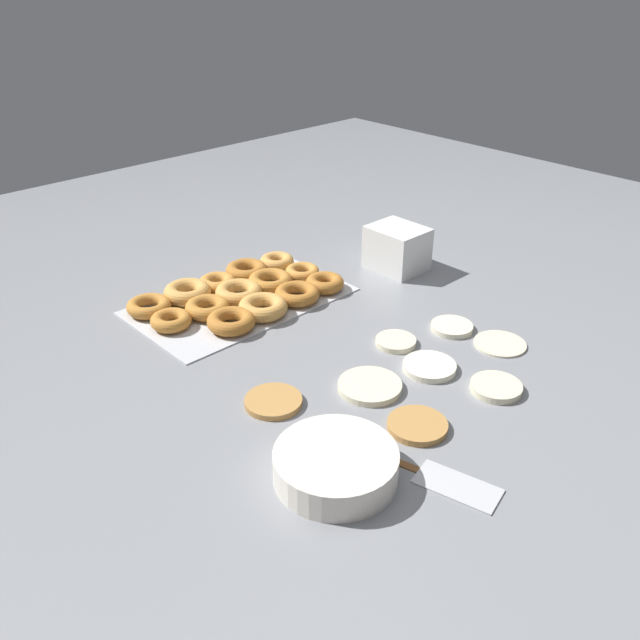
{
  "coord_description": "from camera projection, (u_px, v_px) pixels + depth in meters",
  "views": [
    {
      "loc": [
        0.85,
        0.77,
        0.71
      ],
      "look_at": [
        0.02,
        -0.12,
        0.04
      ],
      "focal_mm": 38.0,
      "sensor_mm": 36.0,
      "label": 1
    }
  ],
  "objects": [
    {
      "name": "batter_bowl",
      "position": [
        336.0,
        465.0,
        1.02
      ],
      "size": [
        0.19,
        0.19,
        0.05
      ],
      "color": "silver",
      "rests_on": "ground_plane"
    },
    {
      "name": "pancake_1",
      "position": [
        429.0,
        367.0,
        1.3
      ],
      "size": [
        0.1,
        0.1,
        0.01
      ],
      "primitive_type": "cylinder",
      "color": "silver",
      "rests_on": "ground_plane"
    },
    {
      "name": "pancake_5",
      "position": [
        500.0,
        343.0,
        1.38
      ],
      "size": [
        0.11,
        0.11,
        0.01
      ],
      "primitive_type": "cylinder",
      "color": "beige",
      "rests_on": "ground_plane"
    },
    {
      "name": "pancake_3",
      "position": [
        274.0,
        402.0,
        1.2
      ],
      "size": [
        0.1,
        0.1,
        0.01
      ],
      "primitive_type": "cylinder",
      "color": "#B27F42",
      "rests_on": "ground_plane"
    },
    {
      "name": "pancake_7",
      "position": [
        396.0,
        342.0,
        1.38
      ],
      "size": [
        0.08,
        0.08,
        0.01
      ],
      "primitive_type": "cylinder",
      "color": "beige",
      "rests_on": "ground_plane"
    },
    {
      "name": "container_stack",
      "position": [
        397.0,
        248.0,
        1.68
      ],
      "size": [
        0.11,
        0.13,
        0.11
      ],
      "color": "white",
      "rests_on": "ground_plane"
    },
    {
      "name": "pancake_0",
      "position": [
        370.0,
        386.0,
        1.24
      ],
      "size": [
        0.12,
        0.12,
        0.01
      ],
      "primitive_type": "cylinder",
      "color": "beige",
      "rests_on": "ground_plane"
    },
    {
      "name": "donut_tray",
      "position": [
        241.0,
        294.0,
        1.54
      ],
      "size": [
        0.48,
        0.29,
        0.04
      ],
      "color": "silver",
      "rests_on": "ground_plane"
    },
    {
      "name": "pancake_6",
      "position": [
        417.0,
        425.0,
        1.14
      ],
      "size": [
        0.1,
        0.1,
        0.01
      ],
      "primitive_type": "cylinder",
      "color": "#B27F42",
      "rests_on": "ground_plane"
    },
    {
      "name": "ground_plane",
      "position": [
        368.0,
        354.0,
        1.35
      ],
      "size": [
        3.0,
        3.0,
        0.0
      ],
      "primitive_type": "plane",
      "color": "gray"
    },
    {
      "name": "spatula",
      "position": [
        438.0,
        478.0,
        1.03
      ],
      "size": [
        0.11,
        0.29,
        0.01
      ],
      "rotation": [
        0.0,
        0.0,
        1.82
      ],
      "color": "brown",
      "rests_on": "ground_plane"
    },
    {
      "name": "pancake_4",
      "position": [
        452.0,
        327.0,
        1.43
      ],
      "size": [
        0.09,
        0.09,
        0.01
      ],
      "primitive_type": "cylinder",
      "color": "beige",
      "rests_on": "ground_plane"
    },
    {
      "name": "pancake_2",
      "position": [
        496.0,
        387.0,
        1.23
      ],
      "size": [
        0.09,
        0.09,
        0.01
      ],
      "primitive_type": "cylinder",
      "color": "beige",
      "rests_on": "ground_plane"
    }
  ]
}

